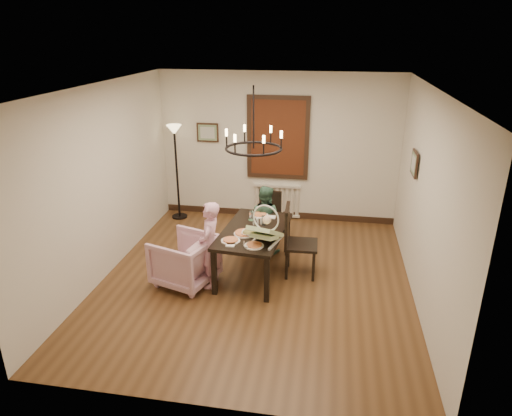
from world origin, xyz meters
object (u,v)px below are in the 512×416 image
(drinking_glass, at_px, (255,225))
(chair_far, at_px, (267,218))
(chair_right, at_px, (301,241))
(armchair, at_px, (185,260))
(elderly_woman, at_px, (210,252))
(dining_table, at_px, (254,235))
(seated_man, at_px, (265,224))
(floor_lamp, at_px, (177,174))
(baby_bouncer, at_px, (265,230))

(drinking_glass, bearing_deg, chair_far, 89.25)
(chair_right, relative_size, armchair, 1.36)
(elderly_woman, bearing_deg, drinking_glass, 127.95)
(dining_table, relative_size, elderly_woman, 1.53)
(seated_man, height_order, drinking_glass, seated_man)
(chair_far, height_order, armchair, chair_far)
(chair_far, bearing_deg, armchair, -109.82)
(chair_right, xyz_separation_m, floor_lamp, (-2.54, 1.85, 0.35))
(chair_right, distance_m, elderly_woman, 1.37)
(armchair, relative_size, baby_bouncer, 1.43)
(chair_right, bearing_deg, dining_table, 95.96)
(baby_bouncer, xyz_separation_m, floor_lamp, (-2.07, 2.35, -0.01))
(dining_table, distance_m, seated_man, 0.80)
(armchair, distance_m, seated_man, 1.58)
(chair_right, distance_m, seated_man, 0.95)
(chair_far, height_order, elderly_woman, elderly_woman)
(armchair, bearing_deg, baby_bouncer, 110.29)
(elderly_woman, relative_size, seated_man, 1.12)
(chair_right, distance_m, armchair, 1.74)
(elderly_woman, distance_m, drinking_glass, 0.77)
(seated_man, relative_size, floor_lamp, 0.53)
(baby_bouncer, bearing_deg, elderly_woman, -161.42)
(dining_table, bearing_deg, drinking_glass, 11.55)
(elderly_woman, distance_m, floor_lamp, 2.74)
(dining_table, relative_size, armchair, 2.01)
(seated_man, bearing_deg, dining_table, 101.88)
(chair_far, relative_size, drinking_glass, 6.96)
(chair_far, distance_m, floor_lamp, 2.09)
(chair_far, distance_m, baby_bouncer, 1.60)
(dining_table, bearing_deg, floor_lamp, 138.61)
(chair_far, xyz_separation_m, chair_right, (0.67, -1.02, 0.10))
(baby_bouncer, relative_size, floor_lamp, 0.31)
(chair_right, distance_m, drinking_glass, 0.74)
(chair_far, xyz_separation_m, baby_bouncer, (0.20, -1.52, 0.46))
(armchair, xyz_separation_m, floor_lamp, (-0.90, 2.39, 0.53))
(armchair, distance_m, baby_bouncer, 1.29)
(baby_bouncer, bearing_deg, armchair, -162.75)
(armchair, bearing_deg, seated_man, 159.43)
(chair_right, height_order, seated_man, chair_right)
(floor_lamp, bearing_deg, seated_man, -31.75)
(dining_table, height_order, drinking_glass, drinking_glass)
(seated_man, height_order, floor_lamp, floor_lamp)
(armchair, xyz_separation_m, drinking_glass, (0.95, 0.45, 0.42))
(elderly_woman, bearing_deg, chair_far, 159.17)
(elderly_woman, distance_m, baby_bouncer, 0.87)
(drinking_glass, bearing_deg, dining_table, -173.72)
(chair_far, bearing_deg, floor_lamp, 167.99)
(chair_far, bearing_deg, baby_bouncer, -70.40)
(armchair, relative_size, seated_man, 0.85)
(baby_bouncer, xyz_separation_m, drinking_glass, (-0.22, 0.40, -0.12))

